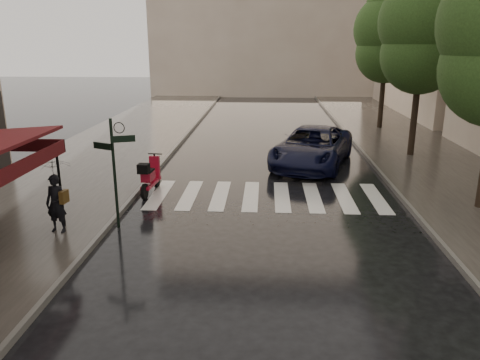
# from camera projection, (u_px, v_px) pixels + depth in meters

# --- Properties ---
(ground) EXTENTS (120.00, 120.00, 0.00)m
(ground) POSITION_uv_depth(u_px,v_px,m) (131.00, 280.00, 10.31)
(ground) COLOR black
(ground) RESTS_ON ground
(sidewalk_near) EXTENTS (6.00, 60.00, 0.12)m
(sidewalk_near) POSITION_uv_depth(u_px,v_px,m) (108.00, 152.00, 22.01)
(sidewalk_near) COLOR #38332D
(sidewalk_near) RESTS_ON ground
(sidewalk_far) EXTENTS (5.50, 60.00, 0.12)m
(sidewalk_far) POSITION_uv_depth(u_px,v_px,m) (427.00, 156.00, 21.22)
(sidewalk_far) COLOR #38332D
(sidewalk_far) RESTS_ON ground
(curb_near) EXTENTS (0.12, 60.00, 0.16)m
(curb_near) POSITION_uv_depth(u_px,v_px,m) (172.00, 152.00, 21.85)
(curb_near) COLOR #595651
(curb_near) RESTS_ON ground
(curb_far) EXTENTS (0.12, 60.00, 0.16)m
(curb_far) POSITION_uv_depth(u_px,v_px,m) (364.00, 155.00, 21.37)
(curb_far) COLOR #595651
(curb_far) RESTS_ON ground
(crosswalk) EXTENTS (7.85, 3.20, 0.01)m
(crosswalk) POSITION_uv_depth(u_px,v_px,m) (266.00, 196.00, 15.89)
(crosswalk) COLOR silver
(crosswalk) RESTS_ON ground
(signpost) EXTENTS (1.17, 0.29, 3.10)m
(signpost) POSITION_uv_depth(u_px,v_px,m) (114.00, 165.00, 12.72)
(signpost) COLOR black
(signpost) RESTS_ON ground
(tree_mid) EXTENTS (3.80, 3.80, 8.34)m
(tree_mid) POSITION_uv_depth(u_px,v_px,m) (424.00, 28.00, 19.69)
(tree_mid) COLOR black
(tree_mid) RESTS_ON sidewalk_far
(tree_far) EXTENTS (3.80, 3.80, 8.16)m
(tree_far) POSITION_uv_depth(u_px,v_px,m) (387.00, 34.00, 26.42)
(tree_far) COLOR black
(tree_far) RESTS_ON sidewalk_far
(pedestrian_with_umbrella) EXTENTS (1.06, 1.07, 2.41)m
(pedestrian_with_umbrella) POSITION_uv_depth(u_px,v_px,m) (53.00, 174.00, 12.20)
(pedestrian_with_umbrella) COLOR black
(pedestrian_with_umbrella) RESTS_ON sidewalk_near
(scooter) EXTENTS (0.53, 1.92, 1.26)m
(scooter) POSITION_uv_depth(u_px,v_px,m) (150.00, 177.00, 16.02)
(scooter) COLOR black
(scooter) RESTS_ON ground
(parked_car) EXTENTS (4.27, 6.32, 1.61)m
(parked_car) POSITION_uv_depth(u_px,v_px,m) (312.00, 147.00, 19.63)
(parked_car) COLOR black
(parked_car) RESTS_ON ground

